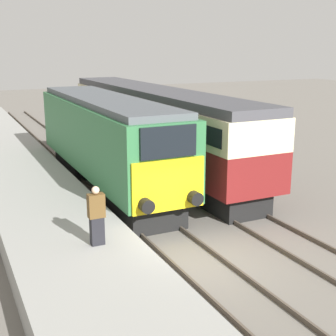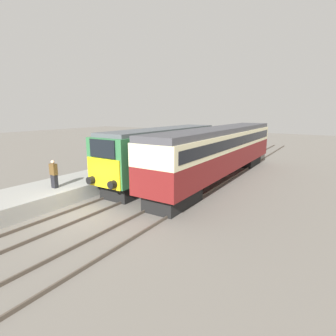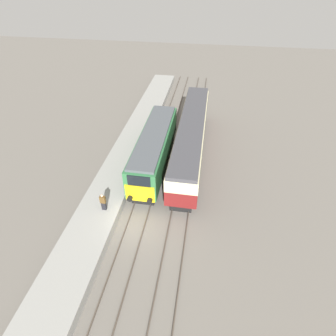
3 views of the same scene
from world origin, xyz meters
name	(u,v)px [view 2 (image 2 of 3)]	position (x,y,z in m)	size (l,w,h in m)	color
ground_plane	(80,214)	(0.00, 0.00, 0.00)	(120.00, 120.00, 0.00)	slate
platform_left	(132,170)	(-3.30, 8.00, 0.43)	(3.50, 50.00, 0.86)	gray
rails_near_track	(140,189)	(0.00, 5.00, 0.07)	(1.51, 60.00, 0.14)	#4C4238
rails_far_track	(184,198)	(3.40, 5.00, 0.07)	(1.50, 60.00, 0.14)	#4C4238
locomotive	(164,152)	(0.00, 7.96, 2.21)	(2.70, 12.73, 4.02)	black
passenger_carriage	(221,148)	(3.40, 10.78, 2.46)	(2.75, 18.34, 4.05)	black
person_on_platform	(54,174)	(-2.74, 0.54, 1.68)	(0.44, 0.26, 1.64)	black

